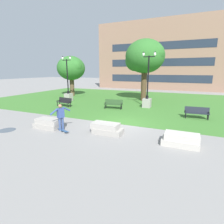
{
  "coord_description": "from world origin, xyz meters",
  "views": [
    {
      "loc": [
        4.1,
        -11.1,
        3.73
      ],
      "look_at": [
        -0.12,
        -1.4,
        1.2
      ],
      "focal_mm": 28.0,
      "sensor_mm": 36.0,
      "label": 1
    }
  ],
  "objects_px": {
    "concrete_block_center": "(48,123)",
    "park_bench_near_left": "(197,112)",
    "park_bench_far_right": "(114,104)",
    "skateboard": "(63,131)",
    "park_bench_far_left": "(64,101)",
    "concrete_block_right": "(181,140)",
    "concrete_block_left": "(107,128)",
    "person_skateboarder": "(61,116)",
    "lamp_post_center": "(68,92)",
    "lamp_post_left": "(147,97)"
  },
  "relations": [
    {
      "from": "concrete_block_left",
      "to": "park_bench_far_right",
      "type": "height_order",
      "value": "park_bench_far_right"
    },
    {
      "from": "skateboard",
      "to": "park_bench_near_left",
      "type": "xyz_separation_m",
      "value": [
        7.68,
        6.68,
        0.45
      ]
    },
    {
      "from": "lamp_post_center",
      "to": "park_bench_far_left",
      "type": "bearing_deg",
      "value": -59.94
    },
    {
      "from": "park_bench_far_left",
      "to": "lamp_post_center",
      "type": "distance_m",
      "value": 3.62
    },
    {
      "from": "concrete_block_center",
      "to": "park_bench_near_left",
      "type": "distance_m",
      "value": 11.15
    },
    {
      "from": "concrete_block_center",
      "to": "park_bench_far_left",
      "type": "height_order",
      "value": "park_bench_far_left"
    },
    {
      "from": "skateboard",
      "to": "lamp_post_center",
      "type": "height_order",
      "value": "lamp_post_center"
    },
    {
      "from": "lamp_post_left",
      "to": "skateboard",
      "type": "bearing_deg",
      "value": -108.4
    },
    {
      "from": "person_skateboarder",
      "to": "park_bench_far_right",
      "type": "xyz_separation_m",
      "value": [
        0.49,
        7.27,
        -0.44
      ]
    },
    {
      "from": "concrete_block_left",
      "to": "person_skateboarder",
      "type": "xyz_separation_m",
      "value": [
        -2.82,
        -0.72,
        0.67
      ]
    },
    {
      "from": "person_skateboarder",
      "to": "lamp_post_center",
      "type": "bearing_deg",
      "value": 124.87
    },
    {
      "from": "concrete_block_left",
      "to": "park_bench_near_left",
      "type": "distance_m",
      "value": 7.75
    },
    {
      "from": "person_skateboarder",
      "to": "concrete_block_center",
      "type": "bearing_deg",
      "value": 175.48
    },
    {
      "from": "concrete_block_right",
      "to": "skateboard",
      "type": "xyz_separation_m",
      "value": [
        -6.78,
        -0.74,
        -0.22
      ]
    },
    {
      "from": "skateboard",
      "to": "park_bench_far_left",
      "type": "relative_size",
      "value": 0.55
    },
    {
      "from": "skateboard",
      "to": "lamp_post_left",
      "type": "relative_size",
      "value": 0.19
    },
    {
      "from": "concrete_block_right",
      "to": "park_bench_far_left",
      "type": "height_order",
      "value": "park_bench_far_left"
    },
    {
      "from": "concrete_block_left",
      "to": "concrete_block_right",
      "type": "bearing_deg",
      "value": -1.54
    },
    {
      "from": "concrete_block_left",
      "to": "concrete_block_right",
      "type": "xyz_separation_m",
      "value": [
        4.2,
        -0.11,
        0.0
      ]
    },
    {
      "from": "skateboard",
      "to": "park_bench_near_left",
      "type": "height_order",
      "value": "park_bench_near_left"
    },
    {
      "from": "lamp_post_left",
      "to": "park_bench_far_left",
      "type": "bearing_deg",
      "value": -159.94
    },
    {
      "from": "concrete_block_right",
      "to": "skateboard",
      "type": "bearing_deg",
      "value": -173.77
    },
    {
      "from": "concrete_block_center",
      "to": "lamp_post_center",
      "type": "height_order",
      "value": "lamp_post_center"
    },
    {
      "from": "skateboard",
      "to": "park_bench_far_left",
      "type": "distance_m",
      "value": 8.16
    },
    {
      "from": "concrete_block_center",
      "to": "park_bench_far_right",
      "type": "xyz_separation_m",
      "value": [
        1.66,
        7.18,
        0.23
      ]
    },
    {
      "from": "person_skateboarder",
      "to": "park_bench_near_left",
      "type": "height_order",
      "value": "person_skateboarder"
    },
    {
      "from": "concrete_block_center",
      "to": "skateboard",
      "type": "distance_m",
      "value": 1.44
    },
    {
      "from": "park_bench_far_left",
      "to": "lamp_post_center",
      "type": "bearing_deg",
      "value": 120.06
    },
    {
      "from": "concrete_block_center",
      "to": "park_bench_near_left",
      "type": "xyz_separation_m",
      "value": [
        9.08,
        6.46,
        0.23
      ]
    },
    {
      "from": "lamp_post_center",
      "to": "skateboard",
      "type": "bearing_deg",
      "value": -54.55
    },
    {
      "from": "park_bench_far_left",
      "to": "concrete_block_right",
      "type": "bearing_deg",
      "value": -25.81
    },
    {
      "from": "person_skateboarder",
      "to": "skateboard",
      "type": "height_order",
      "value": "person_skateboarder"
    },
    {
      "from": "concrete_block_left",
      "to": "lamp_post_left",
      "type": "height_order",
      "value": "lamp_post_left"
    },
    {
      "from": "concrete_block_center",
      "to": "person_skateboarder",
      "type": "xyz_separation_m",
      "value": [
        1.17,
        -0.09,
        0.67
      ]
    },
    {
      "from": "park_bench_far_right",
      "to": "lamp_post_center",
      "type": "xyz_separation_m",
      "value": [
        -7.04,
        2.12,
        0.57
      ]
    },
    {
      "from": "person_skateboarder",
      "to": "park_bench_near_left",
      "type": "bearing_deg",
      "value": 39.61
    },
    {
      "from": "person_skateboarder",
      "to": "park_bench_far_left",
      "type": "xyz_separation_m",
      "value": [
        -4.76,
        6.3,
        -0.44
      ]
    },
    {
      "from": "skateboard",
      "to": "concrete_block_center",
      "type": "bearing_deg",
      "value": 170.95
    },
    {
      "from": "concrete_block_right",
      "to": "park_bench_near_left",
      "type": "height_order",
      "value": "park_bench_near_left"
    },
    {
      "from": "park_bench_near_left",
      "to": "park_bench_far_left",
      "type": "distance_m",
      "value": 12.68
    },
    {
      "from": "concrete_block_center",
      "to": "park_bench_far_left",
      "type": "bearing_deg",
      "value": 120.03
    },
    {
      "from": "concrete_block_left",
      "to": "park_bench_far_left",
      "type": "xyz_separation_m",
      "value": [
        -7.57,
        5.58,
        0.23
      ]
    },
    {
      "from": "concrete_block_center",
      "to": "park_bench_near_left",
      "type": "relative_size",
      "value": 0.99
    },
    {
      "from": "skateboard",
      "to": "park_bench_near_left",
      "type": "distance_m",
      "value": 10.19
    },
    {
      "from": "concrete_block_center",
      "to": "lamp_post_left",
      "type": "relative_size",
      "value": 0.33
    },
    {
      "from": "concrete_block_left",
      "to": "park_bench_far_left",
      "type": "relative_size",
      "value": 1.01
    },
    {
      "from": "person_skateboarder",
      "to": "park_bench_far_left",
      "type": "relative_size",
      "value": 0.92
    },
    {
      "from": "concrete_block_right",
      "to": "park_bench_far_right",
      "type": "bearing_deg",
      "value": 134.41
    },
    {
      "from": "park_bench_far_right",
      "to": "person_skateboarder",
      "type": "bearing_deg",
      "value": -93.86
    },
    {
      "from": "person_skateboarder",
      "to": "skateboard",
      "type": "distance_m",
      "value": 0.93
    }
  ]
}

